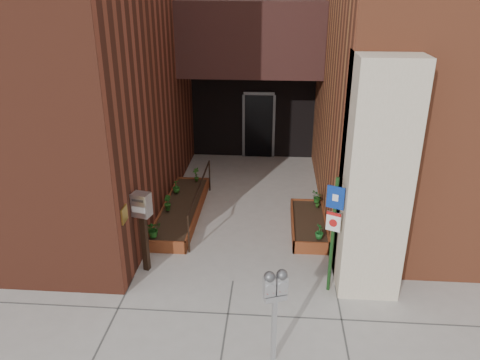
# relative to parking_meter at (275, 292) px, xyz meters

# --- Properties ---
(ground) EXTENTS (80.00, 80.00, 0.00)m
(ground) POSITION_rel_parking_meter_xyz_m (-0.81, 2.01, -1.26)
(ground) COLOR #9E9991
(ground) RESTS_ON ground
(planter_left) EXTENTS (0.90, 3.60, 0.30)m
(planter_left) POSITION_rel_parking_meter_xyz_m (-2.36, 4.71, -1.13)
(planter_left) COLOR brown
(planter_left) RESTS_ON ground
(planter_right) EXTENTS (0.80, 2.20, 0.30)m
(planter_right) POSITION_rel_parking_meter_xyz_m (0.79, 4.21, -1.13)
(planter_right) COLOR brown
(planter_right) RESTS_ON ground
(handrail) EXTENTS (0.04, 3.34, 0.90)m
(handrail) POSITION_rel_parking_meter_xyz_m (-1.86, 4.66, -0.52)
(handrail) COLOR black
(handrail) RESTS_ON ground
(parking_meter) EXTENTS (0.38, 0.24, 1.63)m
(parking_meter) POSITION_rel_parking_meter_xyz_m (0.00, 0.00, 0.00)
(parking_meter) COLOR #A4A4A6
(parking_meter) RESTS_ON ground
(sign_post) EXTENTS (0.30, 0.15, 2.33)m
(sign_post) POSITION_rel_parking_meter_xyz_m (1.03, 1.87, 0.17)
(sign_post) COLOR #153814
(sign_post) RESTS_ON ground
(payment_dropbox) EXTENTS (0.39, 0.33, 1.71)m
(payment_dropbox) POSITION_rel_parking_meter_xyz_m (-2.61, 2.29, -0.03)
(payment_dropbox) COLOR black
(payment_dropbox) RESTS_ON ground
(shrub_left_a) EXTENTS (0.46, 0.46, 0.37)m
(shrub_left_a) POSITION_rel_parking_meter_xyz_m (-2.65, 3.11, -0.78)
(shrub_left_a) COLOR #1B5217
(shrub_left_a) RESTS_ON planter_left
(shrub_left_b) EXTENTS (0.29, 0.29, 0.38)m
(shrub_left_b) POSITION_rel_parking_meter_xyz_m (-2.64, 4.42, -0.77)
(shrub_left_b) COLOR #1F5016
(shrub_left_b) RESTS_ON planter_left
(shrub_left_c) EXTENTS (0.27, 0.27, 0.35)m
(shrub_left_c) POSITION_rel_parking_meter_xyz_m (-2.63, 5.45, -0.79)
(shrub_left_c) COLOR #205919
(shrub_left_c) RESTS_ON planter_left
(shrub_left_d) EXTENTS (0.29, 0.29, 0.39)m
(shrub_left_d) POSITION_rel_parking_meter_xyz_m (-2.23, 6.26, -0.77)
(shrub_left_d) COLOR #2A5E1A
(shrub_left_d) RESTS_ON planter_left
(shrub_right_a) EXTENTS (0.20, 0.20, 0.33)m
(shrub_right_a) POSITION_rel_parking_meter_xyz_m (0.96, 3.31, -0.79)
(shrub_right_a) COLOR #1A5B20
(shrub_right_a) RESTS_ON planter_right
(shrub_right_b) EXTENTS (0.22, 0.22, 0.30)m
(shrub_right_b) POSITION_rel_parking_meter_xyz_m (1.03, 4.82, -0.81)
(shrub_right_b) COLOR #275D1A
(shrub_right_b) RESTS_ON planter_right
(shrub_right_c) EXTENTS (0.37, 0.37, 0.31)m
(shrub_right_c) POSITION_rel_parking_meter_xyz_m (1.04, 5.11, -0.81)
(shrub_right_c) COLOR #174E16
(shrub_right_c) RESTS_ON planter_right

